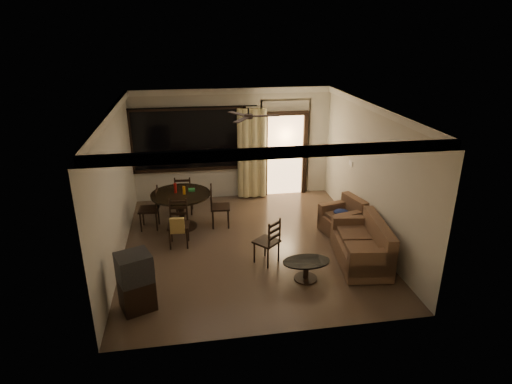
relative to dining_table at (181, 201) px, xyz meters
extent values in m
plane|color=#7F6651|center=(1.34, -1.07, -0.63)|extent=(5.50, 5.50, 0.00)
plane|color=beige|center=(1.34, 1.68, 0.77)|extent=(5.00, 0.00, 5.00)
plane|color=beige|center=(1.34, -3.82, 0.77)|extent=(5.00, 0.00, 5.00)
plane|color=beige|center=(-1.16, -1.07, 0.77)|extent=(0.00, 5.50, 5.50)
plane|color=beige|center=(3.84, -1.07, 0.77)|extent=(0.00, 5.50, 5.50)
plane|color=white|center=(1.34, -1.07, 2.17)|extent=(5.50, 5.50, 0.00)
cube|color=black|center=(0.24, 1.65, 0.94)|extent=(2.70, 0.04, 1.45)
cylinder|color=black|center=(0.34, 1.56, 1.75)|extent=(3.20, 0.03, 0.03)
cube|color=#FFC684|center=(2.69, 1.64, 0.42)|extent=(0.91, 0.03, 2.08)
cube|color=white|center=(3.83, -0.02, 0.67)|extent=(0.02, 0.18, 0.12)
cylinder|color=black|center=(1.34, -1.07, 2.11)|extent=(0.03, 0.03, 0.12)
cylinder|color=black|center=(1.34, -1.07, 2.02)|extent=(0.16, 0.16, 0.08)
cylinder|color=black|center=(0.00, 0.00, 0.15)|extent=(1.29, 1.29, 0.04)
cylinder|color=black|center=(0.00, 0.00, -0.24)|extent=(0.13, 0.13, 0.75)
cylinder|color=black|center=(0.00, 0.00, -0.62)|extent=(0.64, 0.64, 0.03)
cylinder|color=maroon|center=(-0.10, 0.06, 0.28)|extent=(0.06, 0.06, 0.22)
cylinder|color=#BE7714|center=(0.08, -0.06, 0.26)|extent=(0.06, 0.06, 0.18)
cube|color=#268036|center=(0.24, 0.11, 0.19)|extent=(0.14, 0.10, 0.05)
cube|color=black|center=(-0.71, 0.06, -0.18)|extent=(0.45, 0.45, 0.04)
cube|color=black|center=(0.85, -0.06, -0.18)|extent=(0.45, 0.45, 0.04)
cube|color=black|center=(-0.06, -0.85, -0.18)|extent=(0.45, 0.45, 0.04)
cube|color=tan|center=(-0.08, -1.08, -0.08)|extent=(0.29, 0.10, 0.32)
cube|color=black|center=(0.06, 0.80, -0.18)|extent=(0.45, 0.45, 0.04)
cube|color=black|center=(-0.71, -2.86, -0.38)|extent=(0.63, 0.61, 0.51)
cube|color=black|center=(-0.71, -2.86, 0.10)|extent=(0.63, 0.61, 0.45)
cube|color=black|center=(-0.47, -2.77, 0.10)|extent=(0.15, 0.34, 0.31)
cube|color=#4B2C22|center=(3.31, -2.11, -0.42)|extent=(1.00, 1.63, 0.39)
cube|color=#4B2C22|center=(3.62, -2.15, -0.10)|extent=(0.38, 1.55, 0.63)
cube|color=#4B2C22|center=(3.22, -2.79, -0.23)|extent=(0.83, 0.27, 0.48)
cube|color=#4B2C22|center=(3.39, -1.43, -0.23)|extent=(0.83, 0.27, 0.48)
cube|color=#4B2C22|center=(3.26, -2.10, -0.20)|extent=(0.74, 1.41, 0.12)
cube|color=#4B2C22|center=(3.39, -0.86, -0.44)|extent=(0.92, 0.92, 0.36)
cube|color=#4B2C22|center=(3.68, -0.79, -0.14)|extent=(0.36, 0.78, 0.58)
cube|color=#4B2C22|center=(3.47, -1.15, -0.26)|extent=(0.78, 0.34, 0.45)
cube|color=#4B2C22|center=(3.32, -0.56, -0.26)|extent=(0.78, 0.34, 0.45)
cube|color=#4B2C22|center=(3.35, -0.87, -0.23)|extent=(0.66, 0.70, 0.11)
ellipsoid|color=navy|center=(3.35, -0.87, -0.13)|extent=(0.32, 0.27, 0.10)
ellipsoid|color=black|center=(2.15, -2.49, -0.28)|extent=(0.84, 0.50, 0.03)
cylinder|color=black|center=(2.15, -2.49, -0.46)|extent=(0.09, 0.09, 0.34)
cylinder|color=black|center=(2.15, -2.49, -0.62)|extent=(0.41, 0.41, 0.03)
cube|color=black|center=(1.57, -1.79, -0.20)|extent=(0.57, 0.57, 0.04)
camera|label=1|loc=(0.23, -8.77, 3.57)|focal=30.00mm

